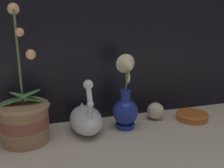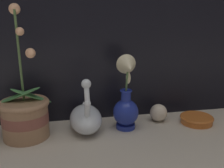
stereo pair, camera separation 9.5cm
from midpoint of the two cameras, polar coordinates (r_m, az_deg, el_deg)
The scene contains 6 objects.
ground_plane at distance 0.92m, azimuth 5.57°, elevation -12.81°, with size 2.80×2.80×0.00m, color #BCB2A3.
orchid_potted_plant at distance 0.96m, azimuth -15.75°, elevation -6.47°, with size 0.22×0.17×0.46m.
swan_figurine at distance 0.99m, azimuth -3.00°, elevation -7.25°, with size 0.12×0.21×0.22m.
blue_vase at distance 0.98m, azimuth 5.93°, elevation -3.92°, with size 0.10×0.11×0.29m.
glass_sphere at distance 1.10m, azimuth 12.57°, elevation -6.15°, with size 0.07×0.07×0.07m.
amber_dish at distance 1.13m, azimuth 20.28°, elevation -7.18°, with size 0.13×0.13×0.03m.
Camera 2 is at (-0.19, -0.79, 0.44)m, focal length 42.00 mm.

